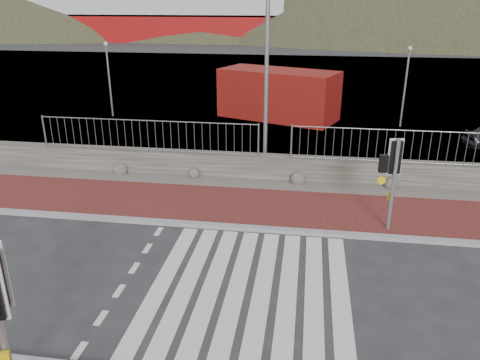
% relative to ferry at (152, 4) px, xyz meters
% --- Properties ---
extents(ground, '(220.00, 220.00, 0.00)m').
position_rel_ferry_xyz_m(ground, '(24.65, -67.90, -5.36)').
color(ground, '#28282B').
rests_on(ground, ground).
extents(sidewalk_far, '(40.00, 3.00, 0.08)m').
position_rel_ferry_xyz_m(sidewalk_far, '(24.65, -63.40, -5.32)').
color(sidewalk_far, maroon).
rests_on(sidewalk_far, ground).
extents(kerb_far, '(40.00, 0.25, 0.12)m').
position_rel_ferry_xyz_m(kerb_far, '(24.65, -64.90, -5.31)').
color(kerb_far, gray).
rests_on(kerb_far, ground).
extents(zebra_crossing, '(4.62, 5.60, 0.01)m').
position_rel_ferry_xyz_m(zebra_crossing, '(24.65, -67.90, -5.36)').
color(zebra_crossing, silver).
rests_on(zebra_crossing, ground).
extents(gravel_strip, '(40.00, 1.50, 0.06)m').
position_rel_ferry_xyz_m(gravel_strip, '(24.65, -61.40, -5.33)').
color(gravel_strip, '#59544C').
rests_on(gravel_strip, ground).
extents(stone_wall, '(40.00, 0.60, 0.90)m').
position_rel_ferry_xyz_m(stone_wall, '(24.65, -60.60, -4.91)').
color(stone_wall, '#423F36').
rests_on(stone_wall, ground).
extents(railing, '(18.07, 0.07, 1.22)m').
position_rel_ferry_xyz_m(railing, '(24.65, -60.75, -3.54)').
color(railing, gray).
rests_on(railing, stone_wall).
extents(quay, '(120.00, 40.00, 0.50)m').
position_rel_ferry_xyz_m(quay, '(24.65, -40.00, -5.36)').
color(quay, '#4C4C4F').
rests_on(quay, ground).
extents(water, '(220.00, 50.00, 0.05)m').
position_rel_ferry_xyz_m(water, '(24.65, -5.00, -5.36)').
color(water, '#3F4C54').
rests_on(water, ground).
extents(ferry, '(50.00, 16.00, 20.00)m').
position_rel_ferry_xyz_m(ferry, '(0.00, 0.00, 0.00)').
color(ferry, maroon).
rests_on(ferry, ground).
extents(hills_backdrop, '(254.00, 90.00, 100.00)m').
position_rel_ferry_xyz_m(hills_backdrop, '(31.40, 20.00, -28.42)').
color(hills_backdrop, '#252D1B').
rests_on(hills_backdrop, ground).
extents(traffic_signal_far, '(0.69, 0.31, 2.80)m').
position_rel_ferry_xyz_m(traffic_signal_far, '(28.24, -64.39, -3.33)').
color(traffic_signal_far, gray).
rests_on(traffic_signal_far, ground).
extents(streetlight, '(1.89, 0.35, 8.92)m').
position_rel_ferry_xyz_m(streetlight, '(24.36, -59.79, -0.34)').
color(streetlight, gray).
rests_on(streetlight, ground).
extents(shipping_container, '(6.96, 4.85, 2.68)m').
position_rel_ferry_xyz_m(shipping_container, '(24.09, -51.07, -4.02)').
color(shipping_container, maroon).
rests_on(shipping_container, ground).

